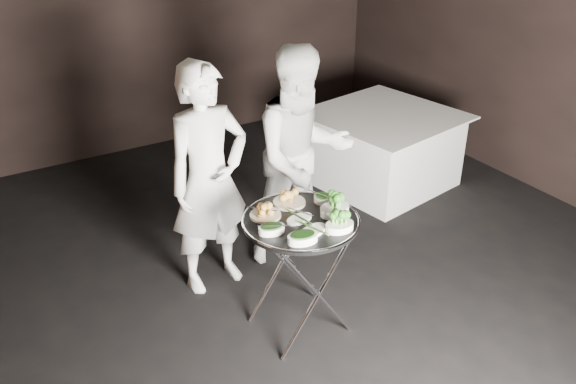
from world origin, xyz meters
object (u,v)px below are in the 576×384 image
waiter_right (302,157)px  dining_table (382,149)px  tray_stand (300,270)px  serving_tray (301,221)px  waiter_left (209,180)px

waiter_right → dining_table: waiter_right is taller
tray_stand → serving_tray: serving_tray is taller
tray_stand → dining_table: bearing=37.4°
waiter_left → waiter_right: bearing=-7.3°
serving_tray → waiter_right: 0.89m
tray_stand → serving_tray: bearing=-81.1°
tray_stand → dining_table: size_ratio=0.66×
tray_stand → waiter_left: (-0.26, 0.77, 0.38)m
serving_tray → dining_table: serving_tray is taller
serving_tray → dining_table: (1.81, 1.38, -0.46)m
tray_stand → serving_tray: size_ratio=1.12×
dining_table → waiter_right: bearing=-154.3°
serving_tray → tray_stand: bearing=98.9°
waiter_right → dining_table: (1.32, 0.64, -0.48)m
serving_tray → waiter_right: (0.49, 0.75, 0.02)m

